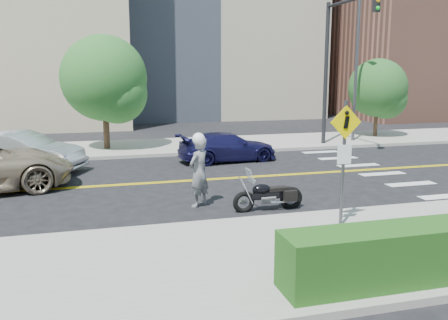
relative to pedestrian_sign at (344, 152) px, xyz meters
name	(u,v)px	position (x,y,z in m)	size (l,w,h in m)	color
ground_plane	(139,184)	(-4.20, 6.31, -1.96)	(120.00, 120.00, 0.00)	black
sidewalk_near	(176,267)	(-4.20, -1.19, -1.89)	(60.00, 5.00, 0.15)	#9E9B91
sidewalk_far	(125,148)	(-4.20, 13.81, -1.89)	(60.00, 5.00, 0.15)	#9E9B91
building_right	(419,46)	(21.80, 26.31, 4.04)	(14.00, 12.00, 12.00)	#8C5947
lamp_post	(356,65)	(7.80, 12.81, 2.19)	(0.16, 0.16, 8.00)	#4C4C51
traffic_light	(336,53)	(5.80, 11.39, 2.71)	(0.28, 4.50, 7.00)	black
pedestrian_sign	(344,152)	(0.00, 0.00, 0.00)	(0.78, 0.08, 3.00)	#4C4C51
motorcyclist	(199,170)	(-2.80, 3.09, -0.90)	(0.86, 0.83, 2.12)	#9C9BA0
motorcycle	(269,189)	(-1.01, 2.21, -1.36)	(1.98, 0.60, 1.21)	black
parked_car_silver	(20,152)	(-8.37, 9.42, -1.18)	(1.66, 4.77, 1.57)	silver
parked_car_blue	(228,147)	(-0.13, 9.54, -1.34)	(1.74, 4.27, 1.24)	#1B194C
tree_far_a	(104,78)	(-5.06, 13.52, 1.53)	(4.03, 4.03, 5.51)	#382619
tree_far_b	(378,88)	(9.95, 14.04, 0.92)	(3.27, 3.27, 4.53)	#382619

